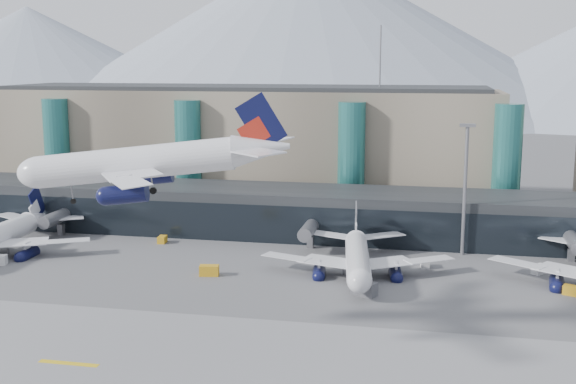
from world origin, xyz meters
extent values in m
plane|color=#515154|center=(0.00, 0.00, 0.00)|extent=(900.00, 900.00, 0.00)
cube|color=slate|center=(0.00, -15.00, 0.02)|extent=(400.00, 40.00, 0.04)
cube|color=gold|center=(-20.00, -15.00, 0.05)|extent=(8.00, 1.00, 0.02)
cube|color=black|center=(0.00, 58.00, 5.00)|extent=(170.00, 18.00, 10.00)
cube|color=black|center=(0.00, 49.10, 4.00)|extent=(170.00, 0.40, 8.00)
cylinder|color=slate|center=(-55.00, 47.00, 4.20)|extent=(2.80, 14.00, 2.80)
cube|color=slate|center=(-55.00, 47.00, 1.20)|extent=(1.20, 1.20, 2.40)
cylinder|color=slate|center=(0.00, 47.00, 4.20)|extent=(2.80, 14.00, 2.80)
cube|color=slate|center=(0.00, 47.00, 1.20)|extent=(1.20, 1.20, 2.40)
cylinder|color=slate|center=(50.00, 47.00, 4.20)|extent=(2.80, 14.00, 2.80)
cube|color=slate|center=(50.00, 47.00, 1.20)|extent=(1.20, 1.20, 2.40)
cube|color=gray|center=(-25.00, 90.00, 15.00)|extent=(130.00, 30.00, 30.00)
cube|color=black|center=(-25.00, 90.00, 30.50)|extent=(123.50, 28.00, 1.00)
cylinder|color=#266C69|center=(-70.00, 74.00, 14.00)|extent=(6.40, 6.40, 28.00)
cylinder|color=#266C69|center=(-35.00, 74.00, 14.00)|extent=(6.40, 6.40, 28.00)
cylinder|color=#266C69|center=(5.00, 74.00, 14.00)|extent=(6.40, 6.40, 28.00)
cylinder|color=#266C69|center=(40.00, 74.00, 14.00)|extent=(6.40, 6.40, 28.00)
cylinder|color=slate|center=(10.00, 90.00, 38.00)|extent=(0.40, 0.40, 16.00)
cone|color=gray|center=(-260.00, 380.00, 37.50)|extent=(320.00, 320.00, 75.00)
cone|color=gray|center=(-60.00, 380.00, 55.00)|extent=(400.00, 400.00, 110.00)
cylinder|color=slate|center=(30.00, 48.00, 12.50)|extent=(0.70, 0.70, 25.00)
cube|color=slate|center=(30.00, 48.00, 25.30)|extent=(3.00, 1.20, 0.60)
cylinder|color=silver|center=(-10.95, -7.94, 26.17)|extent=(25.38, 7.62, 4.15)
ellipsoid|color=silver|center=(-23.35, -9.70, 26.17)|extent=(6.33, 4.92, 4.15)
cone|color=silver|center=(4.98, -5.68, 26.38)|extent=(7.67, 5.11, 4.15)
cube|color=silver|center=(-7.93, -16.54, 25.49)|extent=(14.85, 18.31, 0.21)
cylinder|color=black|center=(-9.65, -14.62, 23.37)|extent=(5.28, 2.96, 2.28)
cube|color=silver|center=(5.69, -10.64, 26.59)|extent=(8.37, 9.62, 0.17)
cube|color=silver|center=(-10.44, 1.17, 25.49)|extent=(11.03, 18.88, 0.21)
cylinder|color=black|center=(-11.55, -1.16, 23.37)|extent=(5.28, 2.96, 2.28)
cube|color=silver|center=(4.28, -0.72, 26.59)|extent=(6.53, 9.96, 0.17)
cube|color=black|center=(5.34, -5.63, 29.70)|extent=(6.17, 1.12, 7.30)
cube|color=#A01F13|center=(4.28, -5.78, 28.46)|extent=(4.15, 0.87, 3.99)
cylinder|color=slate|center=(-19.63, -9.17, 23.48)|extent=(0.17, 0.17, 3.32)
cylinder|color=black|center=(-19.63, -9.17, 22.02)|extent=(0.77, 0.36, 0.74)
cylinder|color=black|center=(-9.54, -10.25, 22.02)|extent=(0.99, 0.50, 0.95)
cylinder|color=black|center=(-10.24, -5.32, 22.02)|extent=(0.99, 0.50, 0.95)
cone|color=silver|center=(-59.84, 48.05, 5.12)|extent=(4.54, 7.66, 4.40)
cube|color=silver|center=(-50.08, 33.07, 4.17)|extent=(19.85, 14.12, 0.22)
cylinder|color=black|center=(-52.32, 31.51, 1.93)|extent=(2.52, 5.35, 2.42)
cube|color=silver|center=(-54.53, 48.15, 5.34)|extent=(10.45, 8.10, 0.18)
cube|color=silver|center=(-65.14, 47.95, 5.34)|extent=(10.50, 7.84, 0.18)
cube|color=black|center=(-59.84, 48.43, 8.64)|extent=(0.39, 6.57, 7.74)
cube|color=silver|center=(-59.82, 47.29, 7.32)|extent=(0.39, 4.40, 4.23)
cylinder|color=black|center=(-56.90, 32.19, 0.50)|extent=(0.41, 1.01, 1.00)
cylinder|color=silver|center=(11.22, 31.00, 4.56)|extent=(7.26, 25.05, 4.10)
ellipsoid|color=silver|center=(12.82, 18.74, 4.56)|extent=(4.80, 6.22, 4.10)
cone|color=silver|center=(9.17, 46.76, 4.77)|extent=(4.98, 7.53, 4.10)
cube|color=silver|center=(19.75, 33.89, 3.89)|extent=(18.13, 14.54, 0.20)
cylinder|color=black|center=(17.83, 32.22, 1.80)|extent=(2.87, 5.19, 2.25)
cube|color=silver|center=(14.07, 47.40, 4.97)|extent=(9.53, 8.20, 0.16)
cube|color=silver|center=(2.24, 31.61, 3.89)|extent=(18.65, 11.06, 0.20)
cylinder|color=black|center=(4.52, 30.48, 1.80)|extent=(2.87, 5.19, 2.25)
cube|color=silver|center=(4.27, 46.12, 4.97)|extent=(9.84, 6.53, 0.16)
cube|color=slate|center=(9.12, 47.11, 8.05)|extent=(1.03, 6.10, 7.21)
cube|color=silver|center=(9.26, 46.06, 6.82)|extent=(0.81, 4.10, 3.94)
cylinder|color=slate|center=(12.34, 22.42, 1.90)|extent=(0.17, 0.17, 3.28)
cylinder|color=black|center=(12.34, 22.42, 0.47)|extent=(0.35, 0.75, 0.73)
cylinder|color=black|center=(13.52, 32.37, 0.47)|extent=(0.48, 0.97, 0.93)
cylinder|color=black|center=(8.65, 31.73, 0.47)|extent=(0.48, 0.97, 0.93)
cube|color=silver|center=(43.13, 34.23, 4.23)|extent=(19.69, 15.93, 0.22)
cylinder|color=black|center=(45.20, 32.39, 1.96)|extent=(3.17, 5.67, 2.45)
cube|color=silver|center=(49.43, 48.88, 5.41)|extent=(10.35, 8.98, 0.18)
cube|color=#C48D17|center=(-30.88, 44.85, 0.72)|extent=(1.74, 2.62, 1.44)
cube|color=#4B4B50|center=(13.61, 19.16, 1.14)|extent=(4.64, 3.73, 2.28)
cube|color=silver|center=(43.00, 37.43, 0.81)|extent=(2.99, 3.16, 1.63)
cube|color=#C48D17|center=(46.61, 25.93, 0.78)|extent=(3.14, 2.52, 1.56)
cube|color=silver|center=(23.02, 37.26, 0.74)|extent=(1.77, 2.69, 1.47)
cube|color=#C48D17|center=(-14.22, 24.57, 0.93)|extent=(3.61, 2.30, 1.85)
camera|label=1|loc=(23.89, -92.71, 37.35)|focal=45.00mm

